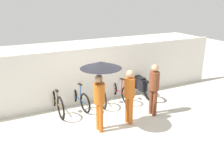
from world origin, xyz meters
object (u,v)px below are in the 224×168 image
Objects in this scene: parked_bicycle_0 at (56,101)px; pedestrian_leading at (100,76)px; parked_bicycle_3 at (119,91)px; pedestrian_trailing at (154,86)px; parked_bicycle_2 at (99,93)px; motorcycle at (140,84)px; parked_bicycle_1 at (78,98)px; pedestrian_center at (129,93)px.

parked_bicycle_0 is 0.89× the size of pedestrian_leading.
pedestrian_trailing reaches higher than parked_bicycle_3.
parked_bicycle_0 is at bearing 85.16° from parked_bicycle_3.
parked_bicycle_2 is at bearing 82.93° from parked_bicycle_3.
parked_bicycle_2 reaches higher than motorcycle.
parked_bicycle_3 is 0.80× the size of pedestrian_leading.
motorcycle is (2.53, 0.04, 0.07)m from parked_bicycle_1.
pedestrian_center is 2.43m from motorcycle.
pedestrian_leading reaches higher than pedestrian_trailing.
pedestrian_leading is (-1.57, -1.86, 1.33)m from parked_bicycle_3.
parked_bicycle_1 is at bearing 83.60° from parked_bicycle_3.
parked_bicycle_2 is at bearing -113.63° from pedestrian_leading.
parked_bicycle_1 is 0.80× the size of pedestrian_leading.
pedestrian_leading is 1.24× the size of pedestrian_center.
pedestrian_center is 0.81× the size of motorcycle.
motorcycle is at bearing -136.34° from pedestrian_center.
parked_bicycle_3 is 1.00× the size of pedestrian_center.
parked_bicycle_1 is at bearing -85.99° from parked_bicycle_0.
parked_bicycle_2 is (0.79, -0.01, 0.02)m from parked_bicycle_1.
pedestrian_trailing is (2.77, -1.57, 0.61)m from parked_bicycle_0.
parked_bicycle_0 is 2.39m from pedestrian_leading.
parked_bicycle_0 is at bearing 100.08° from parked_bicycle_2.
parked_bicycle_2 is 1.74m from motorcycle.
pedestrian_center is 1.00m from pedestrian_trailing.
parked_bicycle_0 is 3.24m from pedestrian_trailing.
pedestrian_trailing is 0.82× the size of motorcycle.
pedestrian_center reaches higher than parked_bicycle_1.
pedestrian_leading is at bearing 134.49° from parked_bicycle_3.
pedestrian_leading reaches higher than pedestrian_center.
pedestrian_trailing reaches higher than pedestrian_center.
parked_bicycle_3 is (1.58, -0.03, -0.00)m from parked_bicycle_1.
parked_bicycle_1 is 1.00× the size of pedestrian_center.
parked_bicycle_3 is at bearing -97.36° from parked_bicycle_1.
parked_bicycle_0 is at bearing 87.33° from parked_bicycle_1.
parked_bicycle_0 is 1.10× the size of parked_bicycle_2.
parked_bicycle_2 is at bearing 91.03° from motorcycle.
pedestrian_leading is (0.01, -1.89, 1.33)m from parked_bicycle_1.
pedestrian_center is 0.99× the size of pedestrian_trailing.
parked_bicycle_2 is 2.42m from pedestrian_leading.
parked_bicycle_1 is 0.79m from parked_bicycle_2.
pedestrian_center is at bearing 2.49° from pedestrian_trailing.
parked_bicycle_0 is 1.10× the size of pedestrian_center.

